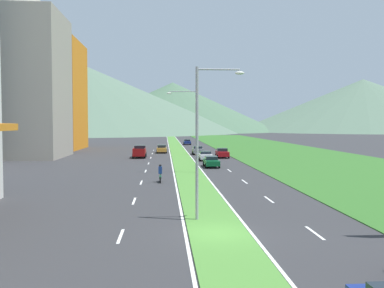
# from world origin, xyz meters

# --- Properties ---
(ground_plane) EXTENTS (600.00, 600.00, 0.00)m
(ground_plane) POSITION_xyz_m (0.00, 0.00, 0.00)
(ground_plane) COLOR #2D2D30
(grass_median) EXTENTS (3.20, 240.00, 0.06)m
(grass_median) POSITION_xyz_m (0.00, 60.00, 0.03)
(grass_median) COLOR #477F33
(grass_median) RESTS_ON ground_plane
(grass_verge_right) EXTENTS (24.00, 240.00, 0.06)m
(grass_verge_right) POSITION_xyz_m (20.60, 60.00, 0.03)
(grass_verge_right) COLOR #2D6023
(grass_verge_right) RESTS_ON ground_plane
(lane_dash_left_2) EXTENTS (0.16, 2.80, 0.01)m
(lane_dash_left_2) POSITION_xyz_m (-5.10, -0.07, 0.01)
(lane_dash_left_2) COLOR silver
(lane_dash_left_2) RESTS_ON ground_plane
(lane_dash_left_3) EXTENTS (0.16, 2.80, 0.01)m
(lane_dash_left_3) POSITION_xyz_m (-5.10, 9.89, 0.01)
(lane_dash_left_3) COLOR silver
(lane_dash_left_3) RESTS_ON ground_plane
(lane_dash_left_4) EXTENTS (0.16, 2.80, 0.01)m
(lane_dash_left_4) POSITION_xyz_m (-5.10, 19.86, 0.01)
(lane_dash_left_4) COLOR silver
(lane_dash_left_4) RESTS_ON ground_plane
(lane_dash_left_5) EXTENTS (0.16, 2.80, 0.01)m
(lane_dash_left_5) POSITION_xyz_m (-5.10, 29.82, 0.01)
(lane_dash_left_5) COLOR silver
(lane_dash_left_5) RESTS_ON ground_plane
(lane_dash_left_6) EXTENTS (0.16, 2.80, 0.01)m
(lane_dash_left_6) POSITION_xyz_m (-5.10, 39.79, 0.01)
(lane_dash_left_6) COLOR silver
(lane_dash_left_6) RESTS_ON ground_plane
(lane_dash_left_7) EXTENTS (0.16, 2.80, 0.01)m
(lane_dash_left_7) POSITION_xyz_m (-5.10, 49.75, 0.01)
(lane_dash_left_7) COLOR silver
(lane_dash_left_7) RESTS_ON ground_plane
(lane_dash_left_8) EXTENTS (0.16, 2.80, 0.01)m
(lane_dash_left_8) POSITION_xyz_m (-5.10, 59.72, 0.01)
(lane_dash_left_8) COLOR silver
(lane_dash_left_8) RESTS_ON ground_plane
(lane_dash_left_9) EXTENTS (0.16, 2.80, 0.01)m
(lane_dash_left_9) POSITION_xyz_m (-5.10, 69.68, 0.01)
(lane_dash_left_9) COLOR silver
(lane_dash_left_9) RESTS_ON ground_plane
(lane_dash_right_2) EXTENTS (0.16, 2.80, 0.01)m
(lane_dash_right_2) POSITION_xyz_m (5.10, -0.07, 0.01)
(lane_dash_right_2) COLOR silver
(lane_dash_right_2) RESTS_ON ground_plane
(lane_dash_right_3) EXTENTS (0.16, 2.80, 0.01)m
(lane_dash_right_3) POSITION_xyz_m (5.10, 9.89, 0.01)
(lane_dash_right_3) COLOR silver
(lane_dash_right_3) RESTS_ON ground_plane
(lane_dash_right_4) EXTENTS (0.16, 2.80, 0.01)m
(lane_dash_right_4) POSITION_xyz_m (5.10, 19.86, 0.01)
(lane_dash_right_4) COLOR silver
(lane_dash_right_4) RESTS_ON ground_plane
(lane_dash_right_5) EXTENTS (0.16, 2.80, 0.01)m
(lane_dash_right_5) POSITION_xyz_m (5.10, 29.82, 0.01)
(lane_dash_right_5) COLOR silver
(lane_dash_right_5) RESTS_ON ground_plane
(lane_dash_right_6) EXTENTS (0.16, 2.80, 0.01)m
(lane_dash_right_6) POSITION_xyz_m (5.10, 39.79, 0.01)
(lane_dash_right_6) COLOR silver
(lane_dash_right_6) RESTS_ON ground_plane
(lane_dash_right_7) EXTENTS (0.16, 2.80, 0.01)m
(lane_dash_right_7) POSITION_xyz_m (5.10, 49.75, 0.01)
(lane_dash_right_7) COLOR silver
(lane_dash_right_7) RESTS_ON ground_plane
(lane_dash_right_8) EXTENTS (0.16, 2.80, 0.01)m
(lane_dash_right_8) POSITION_xyz_m (5.10, 59.72, 0.01)
(lane_dash_right_8) COLOR silver
(lane_dash_right_8) RESTS_ON ground_plane
(lane_dash_right_9) EXTENTS (0.16, 2.80, 0.01)m
(lane_dash_right_9) POSITION_xyz_m (5.10, 69.68, 0.01)
(lane_dash_right_9) COLOR silver
(lane_dash_right_9) RESTS_ON ground_plane
(edge_line_median_left) EXTENTS (0.16, 240.00, 0.01)m
(edge_line_median_left) POSITION_xyz_m (-1.75, 60.00, 0.01)
(edge_line_median_left) COLOR silver
(edge_line_median_left) RESTS_ON ground_plane
(edge_line_median_right) EXTENTS (0.16, 240.00, 0.01)m
(edge_line_median_right) POSITION_xyz_m (1.75, 60.00, 0.01)
(edge_line_median_right) COLOR silver
(edge_line_median_right) RESTS_ON ground_plane
(domed_building) EXTENTS (14.49, 14.49, 32.25)m
(domed_building) POSITION_xyz_m (-27.06, 51.99, 13.34)
(domed_building) COLOR #9E9384
(domed_building) RESTS_ON ground_plane
(midrise_colored) EXTENTS (17.06, 17.06, 23.61)m
(midrise_colored) POSITION_xyz_m (-29.75, 74.79, 11.80)
(midrise_colored) COLOR orange
(midrise_colored) RESTS_ON ground_plane
(hill_far_left) EXTENTS (202.45, 202.45, 43.35)m
(hill_far_left) POSITION_xyz_m (-57.64, 243.51, 21.68)
(hill_far_left) COLOR #516B56
(hill_far_left) RESTS_ON ground_plane
(hill_far_center) EXTENTS (145.26, 145.26, 33.48)m
(hill_far_center) POSITION_xyz_m (3.00, 273.33, 16.74)
(hill_far_center) COLOR #47664C
(hill_far_center) RESTS_ON ground_plane
(hill_far_right) EXTENTS (176.25, 176.25, 36.28)m
(hill_far_right) POSITION_xyz_m (135.60, 270.70, 18.14)
(hill_far_right) COLOR #516B56
(hill_far_right) RESTS_ON ground_plane
(street_lamp_near) EXTENTS (2.91, 0.28, 9.13)m
(street_lamp_near) POSITION_xyz_m (-0.58, 3.28, 5.26)
(street_lamp_near) COLOR #99999E
(street_lamp_near) RESTS_ON ground_plane
(street_lamp_mid) EXTENTS (3.54, 0.52, 9.61)m
(street_lamp_mid) POSITION_xyz_m (0.51, 27.74, 5.57)
(street_lamp_mid) COLOR #99999E
(street_lamp_mid) RESTS_ON ground_plane
(car_0) EXTENTS (1.94, 4.68, 1.43)m
(car_0) POSITION_xyz_m (3.35, 34.10, 0.74)
(car_0) COLOR #0C5128
(car_0) RESTS_ON ground_plane
(car_1) EXTENTS (2.00, 4.13, 1.61)m
(car_1) POSITION_xyz_m (6.81, 48.94, 0.81)
(car_1) COLOR maroon
(car_1) RESTS_ON ground_plane
(car_3) EXTENTS (1.99, 4.06, 1.51)m
(car_3) POSITION_xyz_m (3.35, 57.03, 0.78)
(car_3) COLOR slate
(car_3) RESTS_ON ground_plane
(car_4) EXTENTS (1.93, 4.68, 1.41)m
(car_4) POSITION_xyz_m (3.31, 93.08, 0.73)
(car_4) COLOR navy
(car_4) RESTS_ON ground_plane
(car_5) EXTENTS (2.02, 4.34, 1.44)m
(car_5) POSITION_xyz_m (3.53, 44.17, 0.75)
(car_5) COLOR silver
(car_5) RESTS_ON ground_plane
(car_6) EXTENTS (2.00, 4.52, 1.56)m
(car_6) POSITION_xyz_m (-3.33, 61.41, 0.79)
(car_6) COLOR #C6842D
(car_6) RESTS_ON ground_plane
(pickup_truck_0) EXTENTS (2.18, 5.40, 2.00)m
(pickup_truck_0) POSITION_xyz_m (-6.98, 50.54, 0.98)
(pickup_truck_0) COLOR maroon
(pickup_truck_0) RESTS_ON ground_plane
(motorcycle_rider) EXTENTS (0.36, 2.00, 1.80)m
(motorcycle_rider) POSITION_xyz_m (-3.24, 20.05, 0.75)
(motorcycle_rider) COLOR black
(motorcycle_rider) RESTS_ON ground_plane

